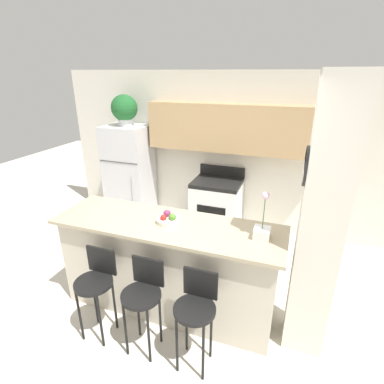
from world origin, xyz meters
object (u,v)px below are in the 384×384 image
Objects in this scene: fruit_bowl at (168,219)px; refrigerator at (130,174)px; potted_plant_on_fridge at (124,109)px; stove_range at (216,207)px; bar_stool_left at (96,282)px; bar_stool_right at (196,308)px; bar_stool_mid at (143,294)px; orchid_vase at (262,228)px.

refrigerator is at bearing 130.40° from fruit_bowl.
potted_plant_on_fridge is (-0.00, 0.00, 1.11)m from refrigerator.
stove_range is 1.95m from fruit_bowl.
refrigerator is 3.40× the size of potted_plant_on_fridge.
bar_stool_left is (1.04, -2.42, -0.22)m from refrigerator.
bar_stool_left is at bearing -102.79° from stove_range.
bar_stool_left is at bearing -66.75° from refrigerator.
bar_stool_mid is at bearing 180.00° from bar_stool_right.
orchid_vase is (1.47, 0.59, 0.56)m from bar_stool_left.
orchid_vase reaches higher than fruit_bowl.
bar_stool_right is (0.48, -2.43, 0.16)m from stove_range.
orchid_vase is at bearing -63.48° from stove_range.
bar_stool_right is 0.92m from fruit_bowl.
orchid_vase reaches higher than bar_stool_mid.
orchid_vase is (2.51, -1.83, 0.33)m from refrigerator.
bar_stool_mid is (1.55, -2.42, -0.22)m from refrigerator.
bar_stool_right is 2.00× the size of orchid_vase.
refrigerator is 2.88m from bar_stool_mid.
bar_stool_right is at bearing 0.00° from bar_stool_mid.
bar_stool_left is 1.68m from orchid_vase.
refrigerator is 1.81× the size of bar_stool_mid.
stove_range is 1.14× the size of bar_stool_mid.
bar_stool_mid is 1.00× the size of bar_stool_right.
bar_stool_right is 0.92m from orchid_vase.
potted_plant_on_fridge is 3.20m from orchid_vase.
orchid_vase is (0.44, 0.59, 0.56)m from bar_stool_right.
stove_range is 4.37× the size of fruit_bowl.
bar_stool_mid is (0.51, 0.00, 0.00)m from bar_stool_left.
stove_range is at bearing 116.52° from orchid_vase.
bar_stool_right is at bearing -126.87° from orchid_vase.
bar_stool_mid is at bearing -90.67° from fruit_bowl.
refrigerator reaches higher than bar_stool_mid.
potted_plant_on_fridge is 1.06× the size of orchid_vase.
fruit_bowl is (1.56, -1.83, 0.27)m from refrigerator.
fruit_bowl is at bearing 89.33° from bar_stool_mid.
fruit_bowl is at bearing -49.60° from refrigerator.
potted_plant_on_fridge is at bearing -179.76° from stove_range.
fruit_bowl is (-0.95, -0.00, -0.06)m from orchid_vase.
bar_stool_left is at bearing 180.00° from bar_stool_right.
fruit_bowl is at bearing 130.78° from bar_stool_right.
potted_plant_on_fridge is (-1.55, 2.42, 1.34)m from bar_stool_mid.
orchid_vase is at bearing 0.08° from fruit_bowl.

